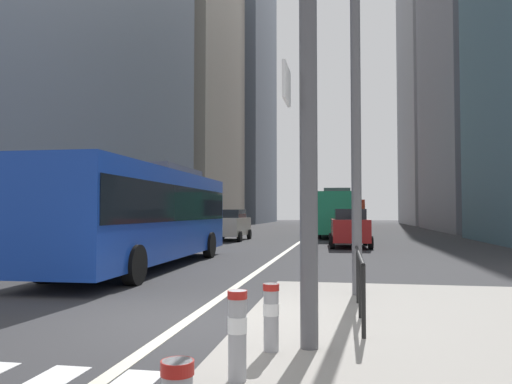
% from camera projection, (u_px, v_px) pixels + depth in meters
% --- Properties ---
extents(ground_plane, '(160.00, 160.00, 0.00)m').
position_uv_depth(ground_plane, '(297.00, 244.00, 27.70)').
color(ground_plane, '#303033').
extents(lane_centre_line, '(0.20, 80.00, 0.01)m').
position_uv_depth(lane_centre_line, '(309.00, 235.00, 37.54)').
color(lane_centre_line, beige).
rests_on(lane_centre_line, ground).
extents(office_tower_left_near, '(12.34, 24.26, 29.94)m').
position_uv_depth(office_tower_left_near, '(43.00, 3.00, 31.13)').
color(office_tower_left_near, slate).
rests_on(office_tower_left_near, ground).
extents(office_tower_left_mid, '(11.66, 18.87, 35.36)m').
position_uv_depth(office_tower_left_mid, '(179.00, 74.00, 57.12)').
color(office_tower_left_mid, gray).
rests_on(office_tower_left_mid, ground).
extents(office_tower_left_far, '(12.86, 22.72, 50.93)m').
position_uv_depth(office_tower_left_far, '(230.00, 70.00, 82.77)').
color(office_tower_left_far, slate).
rests_on(office_tower_left_far, ground).
extents(office_tower_right_mid, '(11.67, 19.28, 35.08)m').
position_uv_depth(office_tower_right_mid, '(495.00, 47.00, 47.38)').
color(office_tower_right_mid, gray).
rests_on(office_tower_right_mid, ground).
extents(office_tower_right_far, '(11.26, 19.53, 43.28)m').
position_uv_depth(office_tower_right_far, '(445.00, 73.00, 70.58)').
color(office_tower_right_far, '#9E9EA3').
rests_on(office_tower_right_far, ground).
extents(city_bus_blue_oncoming, '(2.83, 11.50, 3.40)m').
position_uv_depth(city_bus_blue_oncoming, '(145.00, 211.00, 16.01)').
color(city_bus_blue_oncoming, '#14389E').
rests_on(city_bus_blue_oncoming, ground).
extents(sedan_white_oncoming, '(2.16, 4.36, 1.94)m').
position_uv_depth(sedan_white_oncoming, '(16.00, 237.00, 15.72)').
color(sedan_white_oncoming, silver).
rests_on(sedan_white_oncoming, ground).
extents(city_bus_red_receding, '(2.95, 11.81, 3.40)m').
position_uv_depth(city_bus_red_receding, '(336.00, 211.00, 36.60)').
color(city_bus_red_receding, '#198456').
rests_on(city_bus_red_receding, ground).
extents(city_bus_red_distant, '(2.80, 11.35, 3.40)m').
position_uv_depth(city_bus_red_distant, '(353.00, 211.00, 58.41)').
color(city_bus_red_distant, red).
rests_on(city_bus_red_distant, ground).
extents(car_oncoming_mid, '(2.05, 4.48, 1.94)m').
position_uv_depth(car_oncoming_mid, '(231.00, 225.00, 31.32)').
color(car_oncoming_mid, '#B2A899').
rests_on(car_oncoming_mid, ground).
extents(car_receding_near, '(2.20, 4.43, 1.94)m').
position_uv_depth(car_receding_near, '(349.00, 228.00, 25.25)').
color(car_receding_near, maroon).
rests_on(car_receding_near, ground).
extents(traffic_signal_gantry, '(6.83, 0.65, 6.00)m').
position_uv_depth(traffic_signal_gantry, '(133.00, 35.00, 6.55)').
color(traffic_signal_gantry, '#515156').
rests_on(traffic_signal_gantry, median_island).
extents(street_lamp_post, '(5.50, 0.32, 8.00)m').
position_uv_depth(street_lamp_post, '(355.00, 41.00, 10.07)').
color(street_lamp_post, '#56565B').
rests_on(street_lamp_post, median_island).
extents(bollard_left, '(0.20, 0.20, 0.88)m').
position_uv_depth(bollard_left, '(237.00, 330.00, 4.86)').
color(bollard_left, '#99999E').
rests_on(bollard_left, median_island).
extents(bollard_right, '(0.20, 0.20, 0.80)m').
position_uv_depth(bollard_right, '(271.00, 313.00, 5.89)').
color(bollard_right, '#99999E').
rests_on(bollard_right, median_island).
extents(pedestrian_railing, '(0.06, 3.86, 0.98)m').
position_uv_depth(pedestrian_railing, '(359.00, 267.00, 8.36)').
color(pedestrian_railing, black).
rests_on(pedestrian_railing, median_island).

